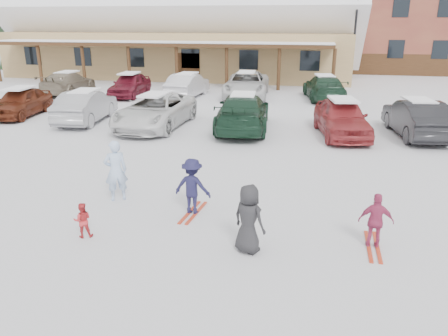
% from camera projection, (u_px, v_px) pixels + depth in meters
% --- Properties ---
extents(ground, '(160.00, 160.00, 0.00)m').
position_uv_depth(ground, '(204.00, 219.00, 10.64)').
color(ground, silver).
rests_on(ground, ground).
extents(day_lodge, '(29.12, 12.50, 10.38)m').
position_uv_depth(day_lodge, '(181.00, 27.00, 36.99)').
color(day_lodge, tan).
rests_on(day_lodge, ground).
extents(lamp_post, '(0.50, 0.25, 6.51)m').
position_uv_depth(lamp_post, '(355.00, 34.00, 30.31)').
color(lamp_post, black).
rests_on(lamp_post, ground).
extents(conifer_0, '(4.40, 4.40, 10.20)m').
position_uv_depth(conifer_0, '(15.00, 7.00, 41.57)').
color(conifer_0, black).
rests_on(conifer_0, ground).
extents(conifer_2, '(5.28, 5.28, 12.24)m').
position_uv_depth(conifer_2, '(48.00, 0.00, 53.08)').
color(conifer_2, black).
rests_on(conifer_2, ground).
extents(conifer_3, '(3.96, 3.96, 9.18)m').
position_uv_depth(conifer_3, '(352.00, 14.00, 48.61)').
color(conifer_3, black).
rests_on(conifer_3, ground).
extents(adult_skier, '(0.72, 0.66, 1.66)m').
position_uv_depth(adult_skier, '(116.00, 171.00, 11.51)').
color(adult_skier, '#B0CBF1').
rests_on(adult_skier, ground).
extents(toddler_red, '(0.49, 0.44, 0.81)m').
position_uv_depth(toddler_red, '(83.00, 220.00, 9.65)').
color(toddler_red, red).
rests_on(toddler_red, ground).
extents(child_navy, '(0.97, 0.62, 1.43)m').
position_uv_depth(child_navy, '(192.00, 186.00, 10.73)').
color(child_navy, '#19183B').
rests_on(child_navy, ground).
extents(skis_child_navy, '(0.34, 1.41, 0.03)m').
position_uv_depth(skis_child_navy, '(193.00, 212.00, 10.96)').
color(skis_child_navy, '#BB331A').
rests_on(skis_child_navy, ground).
extents(child_magenta, '(0.72, 0.31, 1.23)m').
position_uv_depth(child_magenta, '(376.00, 221.00, 9.13)').
color(child_magenta, '#AD355F').
rests_on(child_magenta, ground).
extents(skis_child_magenta, '(0.22, 1.40, 0.03)m').
position_uv_depth(skis_child_magenta, '(373.00, 246.00, 9.33)').
color(skis_child_magenta, '#BB331A').
rests_on(skis_child_magenta, ground).
extents(bystander_dark, '(0.86, 0.76, 1.48)m').
position_uv_depth(bystander_dark, '(249.00, 219.00, 8.93)').
color(bystander_dark, '#262528').
rests_on(bystander_dark, ground).
extents(parked_car_0, '(2.07, 4.27, 1.40)m').
position_uv_depth(parked_car_0, '(21.00, 102.00, 21.69)').
color(parked_car_0, '#5F2514').
rests_on(parked_car_0, ground).
extents(parked_car_1, '(2.04, 4.61, 1.47)m').
position_uv_depth(parked_car_1, '(86.00, 106.00, 20.47)').
color(parked_car_1, '#97979C').
rests_on(parked_car_1, ground).
extents(parked_car_2, '(2.67, 5.44, 1.49)m').
position_uv_depth(parked_car_2, '(155.00, 111.00, 19.42)').
color(parked_car_2, silver).
rests_on(parked_car_2, ground).
extents(parked_car_3, '(2.65, 5.54, 1.56)m').
position_uv_depth(parked_car_3, '(243.00, 112.00, 18.98)').
color(parked_car_3, '#183625').
rests_on(parked_car_3, ground).
extents(parked_car_4, '(2.54, 4.72, 1.53)m').
position_uv_depth(parked_car_4, '(342.00, 118.00, 17.99)').
color(parked_car_4, '#A02E31').
rests_on(parked_car_4, ground).
extents(parked_car_5, '(2.17, 4.78, 1.52)m').
position_uv_depth(parked_car_5, '(416.00, 118.00, 17.92)').
color(parked_car_5, black).
rests_on(parked_car_5, ground).
extents(parked_car_7, '(2.18, 4.91, 1.40)m').
position_uv_depth(parked_car_7, '(68.00, 83.00, 28.27)').
color(parked_car_7, gray).
rests_on(parked_car_7, ground).
extents(parked_car_8, '(1.91, 4.32, 1.45)m').
position_uv_depth(parked_car_8, '(130.00, 85.00, 27.25)').
color(parked_car_8, maroon).
rests_on(parked_car_8, ground).
extents(parked_car_9, '(1.79, 4.48, 1.45)m').
position_uv_depth(parked_car_9, '(187.00, 85.00, 27.07)').
color(parked_car_9, silver).
rests_on(parked_car_9, ground).
extents(parked_car_10, '(2.94, 5.74, 1.55)m').
position_uv_depth(parked_car_10, '(247.00, 85.00, 26.99)').
color(parked_car_10, silver).
rests_on(parked_car_10, ground).
extents(parked_car_11, '(2.81, 5.23, 1.44)m').
position_uv_depth(parked_car_11, '(324.00, 88.00, 26.19)').
color(parked_car_11, '#1D3D2A').
rests_on(parked_car_11, ground).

